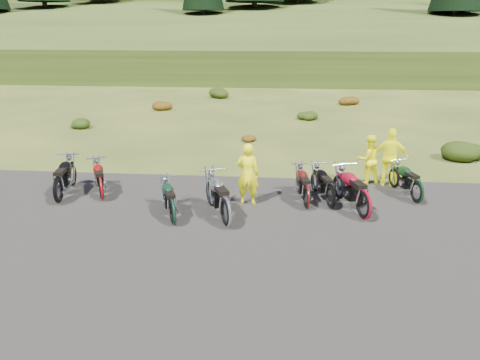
# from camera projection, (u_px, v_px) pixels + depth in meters

# --- Properties ---
(ground) EXTENTS (300.00, 300.00, 0.00)m
(ground) POSITION_uv_depth(u_px,v_px,m) (235.00, 225.00, 12.34)
(ground) COLOR #344115
(ground) RESTS_ON ground
(gravel_pad) EXTENTS (20.00, 12.00, 0.04)m
(gravel_pad) POSITION_uv_depth(u_px,v_px,m) (226.00, 261.00, 10.45)
(gravel_pad) COLOR black
(gravel_pad) RESTS_ON ground
(hill_slope) EXTENTS (300.00, 45.97, 9.37)m
(hill_slope) POSITION_uv_depth(u_px,v_px,m) (274.00, 65.00, 59.54)
(hill_slope) COLOR #2A3B13
(hill_slope) RESTS_ON ground
(hill_plateau) EXTENTS (300.00, 90.00, 9.17)m
(hill_plateau) POSITION_uv_depth(u_px,v_px,m) (279.00, 45.00, 116.19)
(hill_plateau) COLOR #2A3B13
(hill_plateau) RESTS_ON ground
(shrub_1) EXTENTS (1.03, 1.03, 0.61)m
(shrub_1) POSITION_uv_depth(u_px,v_px,m) (79.00, 122.00, 23.69)
(shrub_1) COLOR black
(shrub_1) RESTS_ON ground
(shrub_2) EXTENTS (1.30, 1.30, 0.77)m
(shrub_2) POSITION_uv_depth(u_px,v_px,m) (161.00, 104.00, 28.42)
(shrub_2) COLOR #642D0C
(shrub_2) RESTS_ON ground
(shrub_3) EXTENTS (1.56, 1.56, 0.92)m
(shrub_3) POSITION_uv_depth(u_px,v_px,m) (220.00, 91.00, 33.15)
(shrub_3) COLOR black
(shrub_3) RESTS_ON ground
(shrub_4) EXTENTS (0.77, 0.77, 0.45)m
(shrub_4) POSITION_uv_depth(u_px,v_px,m) (247.00, 136.00, 20.99)
(shrub_4) COLOR #642D0C
(shrub_4) RESTS_ON ground
(shrub_5) EXTENTS (1.03, 1.03, 0.61)m
(shrub_5) POSITION_uv_depth(u_px,v_px,m) (307.00, 114.00, 25.72)
(shrub_5) COLOR black
(shrub_5) RESTS_ON ground
(shrub_6) EXTENTS (1.30, 1.30, 0.77)m
(shrub_6) POSITION_uv_depth(u_px,v_px,m) (348.00, 99.00, 30.45)
(shrub_6) COLOR #642D0C
(shrub_6) RESTS_ON ground
(shrub_7) EXTENTS (1.56, 1.56, 0.92)m
(shrub_7) POSITION_uv_depth(u_px,v_px,m) (465.00, 148.00, 18.19)
(shrub_7) COLOR black
(shrub_7) RESTS_ON ground
(motorcycle_0) EXTENTS (1.10, 2.35, 1.18)m
(motorcycle_0) POSITION_uv_depth(u_px,v_px,m) (60.00, 204.00, 13.81)
(motorcycle_0) COLOR black
(motorcycle_0) RESTS_ON ground
(motorcycle_1) EXTENTS (1.44, 2.08, 1.04)m
(motorcycle_1) POSITION_uv_depth(u_px,v_px,m) (102.00, 200.00, 14.05)
(motorcycle_1) COLOR maroon
(motorcycle_1) RESTS_ON ground
(motorcycle_2) EXTENTS (1.33, 2.06, 1.02)m
(motorcycle_2) POSITION_uv_depth(u_px,v_px,m) (173.00, 225.00, 12.34)
(motorcycle_2) COLOR black
(motorcycle_2) RESTS_ON ground
(motorcycle_3) EXTENTS (1.63, 2.44, 1.22)m
(motorcycle_3) POSITION_uv_depth(u_px,v_px,m) (226.00, 227.00, 12.20)
(motorcycle_3) COLOR #AEAEB3
(motorcycle_3) RESTS_ON ground
(motorcycle_4) EXTENTS (0.93, 2.06, 1.04)m
(motorcycle_4) POSITION_uv_depth(u_px,v_px,m) (306.00, 209.00, 13.39)
(motorcycle_4) COLOR #4C0E0C
(motorcycle_4) RESTS_ON ground
(motorcycle_5) EXTENTS (1.18, 2.11, 1.05)m
(motorcycle_5) POSITION_uv_depth(u_px,v_px,m) (330.00, 209.00, 13.43)
(motorcycle_5) COLOR black
(motorcycle_5) RESTS_ON ground
(motorcycle_6) EXTENTS (1.48, 2.45, 1.22)m
(motorcycle_6) POSITION_uv_depth(u_px,v_px,m) (362.00, 220.00, 12.66)
(motorcycle_6) COLOR maroon
(motorcycle_6) RESTS_ON ground
(motorcycle_7) EXTENTS (1.19, 2.10, 1.05)m
(motorcycle_7) POSITION_uv_depth(u_px,v_px,m) (415.00, 204.00, 13.80)
(motorcycle_7) COLOR black
(motorcycle_7) RESTS_ON ground
(person_middle) EXTENTS (0.70, 0.50, 1.82)m
(person_middle) POSITION_uv_depth(u_px,v_px,m) (248.00, 175.00, 13.45)
(person_middle) COLOR #F9F80D
(person_middle) RESTS_ON ground
(person_right_a) EXTENTS (0.93, 0.81, 1.63)m
(person_right_a) POSITION_uv_depth(u_px,v_px,m) (368.00, 160.00, 15.26)
(person_right_a) COLOR #F9F80D
(person_right_a) RESTS_ON ground
(person_right_b) EXTENTS (1.17, 0.66, 1.89)m
(person_right_b) POSITION_uv_depth(u_px,v_px,m) (390.00, 158.00, 14.98)
(person_right_b) COLOR #F9F80D
(person_right_b) RESTS_ON ground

